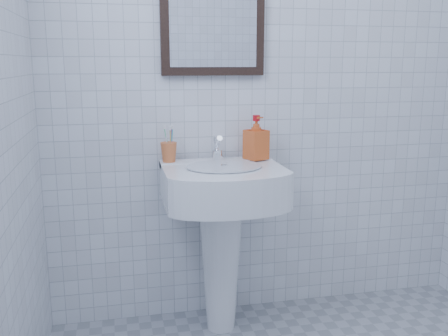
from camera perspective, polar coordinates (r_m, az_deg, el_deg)
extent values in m
cube|color=silver|center=(2.54, 4.78, 10.76)|extent=(2.20, 0.02, 2.50)
cone|color=white|center=(2.48, -0.37, -10.77)|extent=(0.22, 0.22, 0.69)
cube|color=white|center=(2.31, -0.13, -1.88)|extent=(0.55, 0.39, 0.17)
cube|color=white|center=(2.44, -0.89, 0.64)|extent=(0.55, 0.10, 0.03)
cylinder|color=silver|center=(2.26, 0.03, 0.22)|extent=(0.34, 0.34, 0.01)
cylinder|color=white|center=(2.40, -0.78, 1.48)|extent=(0.05, 0.05, 0.05)
cylinder|color=white|center=(2.38, -0.71, 2.88)|extent=(0.03, 0.10, 0.08)
cylinder|color=white|center=(2.42, -0.88, 2.53)|extent=(0.03, 0.05, 0.09)
imported|color=#D15014|center=(2.43, 3.69, 3.49)|extent=(0.13, 0.13, 0.21)
cube|color=black|center=(2.47, -1.29, 17.74)|extent=(0.50, 0.04, 0.62)
cube|color=silver|center=(2.45, -1.20, 17.78)|extent=(0.42, 0.00, 0.54)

